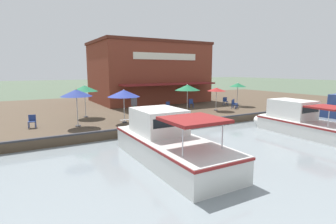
# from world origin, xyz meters

# --- Properties ---
(ground_plane) EXTENTS (220.00, 220.00, 0.00)m
(ground_plane) POSITION_xyz_m (0.00, 0.00, 0.00)
(ground_plane) COLOR #4C5B47
(quay_deck) EXTENTS (22.00, 56.00, 0.60)m
(quay_deck) POSITION_xyz_m (-11.00, 0.00, 0.30)
(quay_deck) COLOR #4C3D2D
(quay_deck) RESTS_ON ground
(quay_edge_fender) EXTENTS (0.20, 50.40, 0.10)m
(quay_edge_fender) POSITION_xyz_m (-0.10, 0.00, 0.65)
(quay_edge_fender) COLOR #2D2D33
(quay_edge_fender) RESTS_ON quay_deck
(waterfront_restaurant) EXTENTS (10.64, 12.84, 6.99)m
(waterfront_restaurant) POSITION_xyz_m (-13.60, 2.89, 4.10)
(waterfront_restaurant) COLOR brown
(waterfront_restaurant) RESTS_ON quay_deck
(patio_umbrella_near_quay_edge) EXTENTS (2.17, 2.17, 2.53)m
(patio_umbrella_near_quay_edge) POSITION_xyz_m (-3.39, 1.69, 2.85)
(patio_umbrella_near_quay_edge) COLOR #B7B7B7
(patio_umbrella_near_quay_edge) RESTS_ON quay_deck
(patio_umbrella_far_corner) EXTENTS (1.72, 1.72, 2.17)m
(patio_umbrella_far_corner) POSITION_xyz_m (-3.36, 4.93, 2.56)
(patio_umbrella_far_corner) COLOR #B7B7B7
(patio_umbrella_far_corner) RESTS_ON quay_deck
(patio_umbrella_by_entrance) EXTENTS (2.06, 2.06, 2.59)m
(patio_umbrella_by_entrance) POSITION_xyz_m (-5.87, -6.49, 2.91)
(patio_umbrella_by_entrance) COLOR #B7B7B7
(patio_umbrella_by_entrance) RESTS_ON quay_deck
(patio_umbrella_back_row) EXTENTS (1.74, 1.74, 2.45)m
(patio_umbrella_back_row) POSITION_xyz_m (-4.72, 8.98, 2.80)
(patio_umbrella_back_row) COLOR #B7B7B7
(patio_umbrella_back_row) RESTS_ON quay_deck
(patio_umbrella_mid_patio_left) EXTENTS (2.06, 2.06, 2.53)m
(patio_umbrella_mid_patio_left) POSITION_xyz_m (-2.58, -7.76, 2.85)
(patio_umbrella_mid_patio_left) COLOR #B7B7B7
(patio_umbrella_mid_patio_left) RESTS_ON quay_deck
(patio_umbrella_mid_patio_right) EXTENTS (2.28, 2.28, 2.41)m
(patio_umbrella_mid_patio_right) POSITION_xyz_m (-2.22, -4.59, 2.71)
(patio_umbrella_mid_patio_right) COLOR #B7B7B7
(patio_umbrella_mid_patio_right) RESTS_ON quay_deck
(cafe_chair_far_corner_seat) EXTENTS (0.50, 0.50, 0.85)m
(cafe_chair_far_corner_seat) POSITION_xyz_m (-5.31, 0.91, 1.08)
(cafe_chair_far_corner_seat) COLOR navy
(cafe_chair_far_corner_seat) RESTS_ON quay_deck
(cafe_chair_beside_entrance) EXTENTS (0.57, 0.57, 0.85)m
(cafe_chair_beside_entrance) POSITION_xyz_m (-5.72, 8.23, 1.08)
(cafe_chair_beside_entrance) COLOR navy
(cafe_chair_beside_entrance) RESTS_ON quay_deck
(cafe_chair_under_first_umbrella) EXTENTS (0.51, 0.51, 0.85)m
(cafe_chair_under_first_umbrella) POSITION_xyz_m (-3.60, -10.45, 1.08)
(cafe_chair_under_first_umbrella) COLOR navy
(cafe_chair_under_first_umbrella) RESTS_ON quay_deck
(cafe_chair_back_row_seat) EXTENTS (0.58, 0.58, 0.85)m
(cafe_chair_back_row_seat) POSITION_xyz_m (-3.38, 7.21, 1.08)
(cafe_chair_back_row_seat) COLOR navy
(cafe_chair_back_row_seat) RESTS_ON quay_deck
(cafe_chair_mid_patio) EXTENTS (0.58, 0.58, 0.85)m
(cafe_chair_mid_patio) POSITION_xyz_m (-6.19, 4.07, 1.08)
(cafe_chair_mid_patio) COLOR navy
(cafe_chair_mid_patio) RESTS_ON quay_deck
(cafe_chair_facing_river) EXTENTS (0.59, 0.59, 0.85)m
(cafe_chair_facing_river) POSITION_xyz_m (-3.92, 7.85, 1.08)
(cafe_chair_facing_river) COLOR navy
(cafe_chair_facing_river) RESTS_ON quay_deck
(person_mid_patio) EXTENTS (0.50, 0.50, 1.76)m
(person_mid_patio) POSITION_xyz_m (-4.51, -2.85, 1.71)
(person_mid_patio) COLOR #337547
(person_mid_patio) RESTS_ON quay_deck
(motorboat_mid_row) EXTENTS (7.22, 2.73, 2.22)m
(motorboat_mid_row) POSITION_xyz_m (4.48, 5.34, 0.88)
(motorboat_mid_row) COLOR silver
(motorboat_mid_row) RESTS_ON river_water
(motorboat_nearest_quay) EXTENTS (8.77, 2.79, 2.37)m
(motorboat_nearest_quay) POSITION_xyz_m (4.44, -5.13, 0.90)
(motorboat_nearest_quay) COLOR silver
(motorboat_nearest_quay) RESTS_ON river_water
(tree_behind_restaurant) EXTENTS (4.12, 3.92, 7.19)m
(tree_behind_restaurant) POSITION_xyz_m (-18.52, 3.61, 5.70)
(tree_behind_restaurant) COLOR brown
(tree_behind_restaurant) RESTS_ON quay_deck
(tree_upstream_bank) EXTENTS (4.10, 3.90, 7.03)m
(tree_upstream_bank) POSITION_xyz_m (-15.83, 6.66, 5.56)
(tree_upstream_bank) COLOR brown
(tree_upstream_bank) RESTS_ON quay_deck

